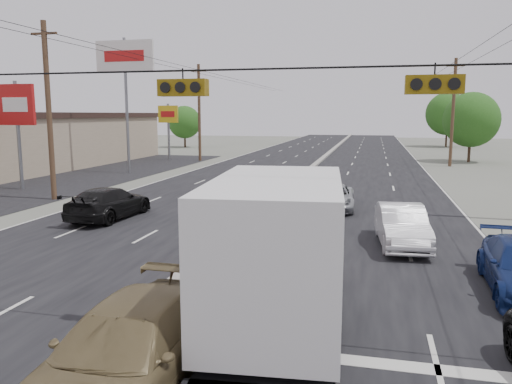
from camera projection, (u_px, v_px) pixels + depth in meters
ground at (128, 326)px, 11.64m from camera, size 200.00×200.00×0.00m
road_surface at (304, 175)px, 40.48m from camera, size 20.00×160.00×0.02m
center_median at (304, 174)px, 40.47m from camera, size 0.50×160.00×0.20m
parking_lot at (83, 177)px, 39.54m from camera, size 10.00×42.00×0.02m
utility_pole_left_b at (49, 110)px, 28.11m from camera, size 1.60×0.30×10.00m
utility_pole_left_c at (199, 112)px, 52.15m from camera, size 1.60×0.30×10.00m
utility_pole_right_c at (453, 112)px, 46.46m from camera, size 1.60×0.30×10.00m
traffic_signals at (179, 86)px, 10.47m from camera, size 25.00×0.30×0.54m
pole_sign_mid at (17, 111)px, 32.02m from camera, size 2.60×0.25×7.00m
pole_sign_billboard at (125, 65)px, 40.49m from camera, size 5.00×0.25×11.00m
pole_sign_far at (168, 119)px, 53.05m from camera, size 2.20×0.25×6.00m
tree_left_far at (185, 122)px, 73.75m from camera, size 4.80×4.80×6.12m
tree_right_mid at (471, 120)px, 50.82m from camera, size 5.60×5.60×7.14m
tree_right_far at (448, 114)px, 74.53m from camera, size 6.40×6.40×8.16m
box_truck at (279, 255)px, 10.91m from camera, size 3.09×7.31×3.62m
tan_sedan at (128, 352)px, 8.68m from camera, size 2.30×5.54×1.60m
red_sedan at (231, 253)px, 14.90m from camera, size 2.27×4.92×1.56m
queue_car_a at (297, 213)px, 21.63m from camera, size 1.88×3.97×1.31m
queue_car_b at (402, 226)px, 18.61m from camera, size 2.01×4.75×1.52m
queue_car_c at (334, 198)px, 25.78m from camera, size 2.29×4.60×1.25m
oncoming_near at (109, 203)px, 23.50m from camera, size 2.37×5.25×1.49m
oncoming_far at (266, 179)px, 32.89m from camera, size 2.34×4.95×1.37m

